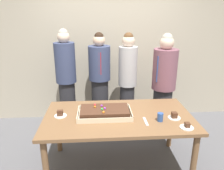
{
  "coord_description": "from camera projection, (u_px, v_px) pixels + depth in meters",
  "views": [
    {
      "loc": [
        -0.25,
        -2.44,
        1.98
      ],
      "look_at": [
        -0.07,
        0.15,
        1.1
      ],
      "focal_mm": 35.11,
      "sensor_mm": 36.0,
      "label": 1
    }
  ],
  "objects": [
    {
      "name": "person_striped_tie_right",
      "position": [
        100.0,
        81.0,
        3.74
      ],
      "size": [
        0.36,
        0.36,
        1.67
      ],
      "rotation": [
        0.0,
        0.0,
        -1.54
      ],
      "color": "#28282D",
      "rests_on": "ground_plane"
    },
    {
      "name": "cake_server_utensil",
      "position": [
        146.0,
        121.0,
        2.56
      ],
      "size": [
        0.03,
        0.2,
        0.01
      ],
      "primitive_type": "cube",
      "color": "silver",
      "rests_on": "party_table"
    },
    {
      "name": "ground_plane",
      "position": [
        118.0,
        166.0,
        2.95
      ],
      "size": [
        12.0,
        12.0,
        0.0
      ],
      "primitive_type": "plane",
      "color": "#5B5B60"
    },
    {
      "name": "person_green_shirt_behind",
      "position": [
        66.0,
        80.0,
        3.59
      ],
      "size": [
        0.33,
        0.33,
        1.73
      ],
      "rotation": [
        0.0,
        0.0,
        -1.05
      ],
      "color": "#28282D",
      "rests_on": "ground_plane"
    },
    {
      "name": "person_far_right_suit",
      "position": [
        127.0,
        81.0,
        3.63
      ],
      "size": [
        0.3,
        0.3,
        1.67
      ],
      "rotation": [
        0.0,
        0.0,
        -1.97
      ],
      "color": "#28282D",
      "rests_on": "ground_plane"
    },
    {
      "name": "person_serving_front",
      "position": [
        164.0,
        85.0,
        3.48
      ],
      "size": [
        0.38,
        0.38,
        1.68
      ],
      "rotation": [
        0.0,
        0.0,
        -2.46
      ],
      "color": "#28282D",
      "rests_on": "ground_plane"
    },
    {
      "name": "interior_back_panel",
      "position": [
        110.0,
        39.0,
        3.98
      ],
      "size": [
        8.0,
        0.12,
        3.0
      ],
      "primitive_type": "cube",
      "color": "#B2A893",
      "rests_on": "ground_plane"
    },
    {
      "name": "drink_cup_nearest",
      "position": [
        160.0,
        117.0,
        2.56
      ],
      "size": [
        0.07,
        0.07,
        0.1
      ],
      "primitive_type": "cylinder",
      "color": "#2D5199",
      "rests_on": "party_table"
    },
    {
      "name": "plated_slice_near_left",
      "position": [
        174.0,
        116.0,
        2.63
      ],
      "size": [
        0.15,
        0.15,
        0.08
      ],
      "color": "white",
      "rests_on": "party_table"
    },
    {
      "name": "party_table",
      "position": [
        118.0,
        121.0,
        2.74
      ],
      "size": [
        1.82,
        0.99,
        0.75
      ],
      "color": "brown",
      "rests_on": "ground_plane"
    },
    {
      "name": "sheet_cake",
      "position": [
        105.0,
        112.0,
        2.7
      ],
      "size": [
        0.66,
        0.4,
        0.12
      ],
      "color": "beige",
      "rests_on": "party_table"
    },
    {
      "name": "plated_slice_far_left",
      "position": [
        60.0,
        114.0,
        2.68
      ],
      "size": [
        0.15,
        0.15,
        0.08
      ],
      "color": "white",
      "rests_on": "party_table"
    },
    {
      "name": "plated_slice_near_right",
      "position": [
        187.0,
        126.0,
        2.42
      ],
      "size": [
        0.15,
        0.15,
        0.06
      ],
      "color": "white",
      "rests_on": "party_table"
    }
  ]
}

